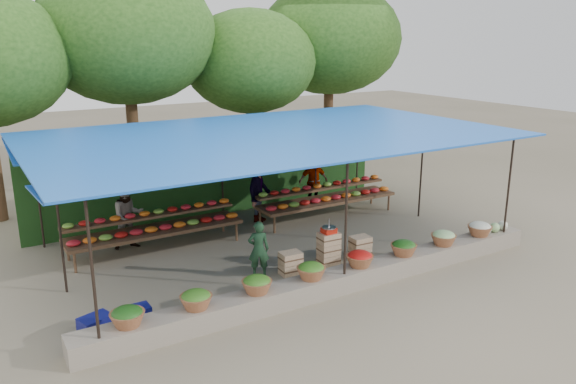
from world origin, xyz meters
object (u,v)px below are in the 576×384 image
crate_counter (328,252)px  blue_crate_front (137,314)px  blue_crate_back (96,325)px  vendor_seated (259,249)px  weighing_scale (329,230)px

crate_counter → blue_crate_front: crate_counter is taller
blue_crate_front → crate_counter: bearing=3.0°
crate_counter → blue_crate_back: size_ratio=4.48×
vendor_seated → crate_counter: bearing=-165.8°
vendor_seated → blue_crate_back: bearing=34.2°
crate_counter → blue_crate_back: 5.19m
crate_counter → weighing_scale: size_ratio=7.18×
weighing_scale → vendor_seated: size_ratio=0.27×
vendor_seated → blue_crate_back: 3.66m
crate_counter → blue_crate_back: (-5.17, -0.40, -0.15)m
weighing_scale → vendor_seated: (-1.63, 0.27, -0.23)m
crate_counter → blue_crate_back: bearing=-175.6°
weighing_scale → blue_crate_front: weighing_scale is taller
blue_crate_front → blue_crate_back: (-0.75, -0.07, 0.02)m
blue_crate_front → vendor_seated: bearing=10.7°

